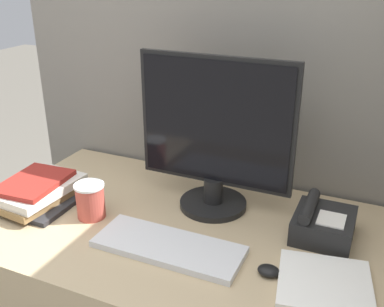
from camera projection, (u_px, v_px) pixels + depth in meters
cubicle_panel_rear at (227, 131)px, 1.72m from camera, size 1.74×0.04×1.79m
monitor at (215, 140)px, 1.45m from camera, size 0.52×0.23×0.52m
keyboard at (168, 247)px, 1.31m from camera, size 0.44×0.17×0.02m
mouse at (269, 271)px, 1.20m from camera, size 0.06×0.05×0.03m
coffee_cup at (90, 201)px, 1.46m from camera, size 0.10×0.10×0.12m
book_stack at (40, 192)px, 1.55m from camera, size 0.24×0.31×0.09m
desk_telephone at (322, 224)px, 1.36m from camera, size 0.17×0.19×0.11m
paper_pile at (325, 284)px, 1.16m from camera, size 0.27×0.27×0.02m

